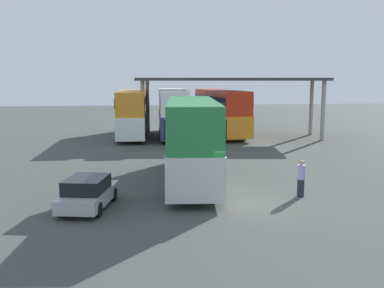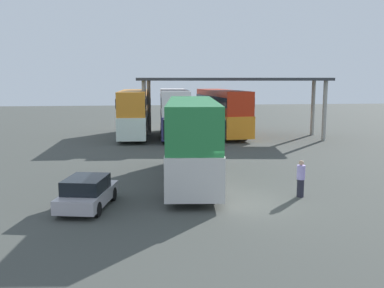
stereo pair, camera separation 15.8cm
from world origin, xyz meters
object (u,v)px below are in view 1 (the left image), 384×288
(double_decker_near_canopy, at_px, (132,112))
(pedestrian_waiting, at_px, (301,179))
(parked_hatchback, at_px, (88,193))
(double_decker_mid_row, at_px, (173,111))
(double_decker_far_right, at_px, (221,111))
(double_decker_main, at_px, (192,137))

(double_decker_near_canopy, distance_m, pedestrian_waiting, 23.00)
(parked_hatchback, bearing_deg, pedestrian_waiting, -74.36)
(parked_hatchback, bearing_deg, double_decker_mid_row, -1.76)
(double_decker_mid_row, relative_size, double_decker_far_right, 0.98)
(double_decker_mid_row, bearing_deg, double_decker_far_right, -82.82)
(parked_hatchback, height_order, pedestrian_waiting, pedestrian_waiting)
(double_decker_mid_row, bearing_deg, double_decker_near_canopy, 88.84)
(double_decker_mid_row, xyz_separation_m, pedestrian_waiting, (4.14, -21.34, -1.54))
(double_decker_main, distance_m, double_decker_mid_row, 17.71)
(pedestrian_waiting, bearing_deg, double_decker_main, -88.01)
(double_decker_far_right, bearing_deg, parked_hatchback, 149.79)
(double_decker_main, height_order, pedestrian_waiting, double_decker_main)
(double_decker_far_right, relative_size, pedestrian_waiting, 6.48)
(parked_hatchback, bearing_deg, double_decker_main, -37.28)
(parked_hatchback, xyz_separation_m, double_decker_near_canopy, (1.67, 22.17, 1.68))
(parked_hatchback, xyz_separation_m, double_decker_far_right, (10.00, 22.34, 1.69))
(double_decker_near_canopy, bearing_deg, parked_hatchback, 177.50)
(double_decker_mid_row, relative_size, pedestrian_waiting, 6.37)
(double_decker_far_right, distance_m, pedestrian_waiting, 21.79)
(double_decker_main, bearing_deg, double_decker_near_canopy, 16.05)
(parked_hatchback, bearing_deg, double_decker_near_canopy, 7.71)
(pedestrian_waiting, bearing_deg, double_decker_mid_row, -128.57)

